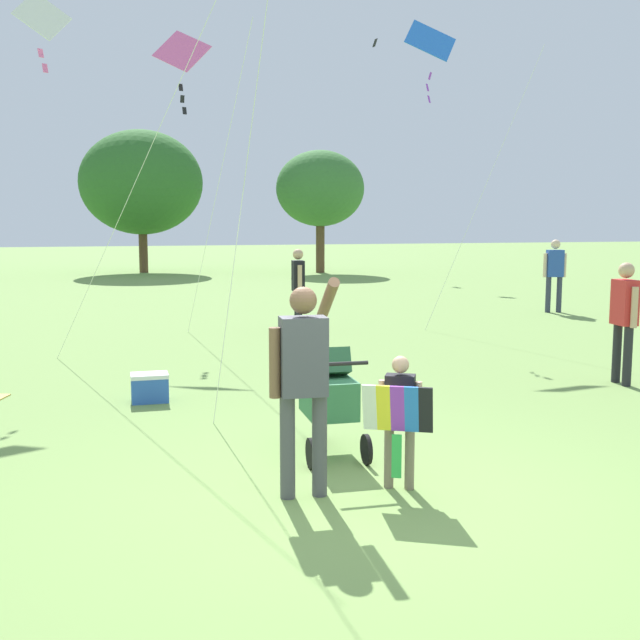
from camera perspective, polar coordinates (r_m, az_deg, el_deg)
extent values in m
plane|color=#75994C|center=(6.39, 2.98, -12.95)|extent=(120.00, 120.00, 0.00)
cylinder|color=brown|center=(33.18, -12.87, 4.90)|extent=(0.36, 0.36, 1.70)
ellipsoid|color=#2D6628|center=(33.19, -13.02, 9.84)|extent=(5.03, 4.52, 4.27)
cylinder|color=brown|center=(32.28, 0.02, 5.29)|extent=(0.36, 0.36, 2.01)
ellipsoid|color=#387033|center=(32.28, 0.02, 9.67)|extent=(3.66, 3.29, 3.11)
cylinder|color=#7F705B|center=(6.53, 6.61, -9.97)|extent=(0.08, 0.08, 0.55)
cylinder|color=#7F705B|center=(6.55, 5.10, -9.90)|extent=(0.08, 0.08, 0.55)
cube|color=black|center=(6.42, 5.91, -5.84)|extent=(0.28, 0.24, 0.41)
cylinder|color=tan|center=(6.41, 7.25, -6.14)|extent=(0.06, 0.06, 0.37)
cylinder|color=tan|center=(6.44, 4.58, -6.03)|extent=(0.06, 0.06, 0.37)
sphere|color=tan|center=(6.36, 5.95, -3.28)|extent=(0.14, 0.14, 0.14)
cube|color=black|center=(6.23, 7.79, -6.59)|extent=(0.17, 0.18, 0.40)
cube|color=blue|center=(6.24, 6.76, -6.56)|extent=(0.17, 0.18, 0.40)
cube|color=purple|center=(6.25, 5.73, -6.52)|extent=(0.17, 0.18, 0.40)
cube|color=yellow|center=(6.26, 4.70, -6.47)|extent=(0.17, 0.18, 0.40)
cube|color=white|center=(6.28, 3.68, -6.43)|extent=(0.17, 0.18, 0.40)
cube|color=green|center=(6.34, 5.66, -9.95)|extent=(0.08, 0.05, 0.36)
cylinder|color=#4C4C51|center=(6.26, -2.41, -9.34)|extent=(0.12, 0.12, 0.84)
cylinder|color=#4C4C51|center=(6.31, -0.03, -9.20)|extent=(0.12, 0.12, 0.84)
cube|color=#4C4C56|center=(6.11, -1.23, -2.69)|extent=(0.38, 0.25, 0.63)
cylinder|color=brown|center=(6.08, -3.35, -3.17)|extent=(0.09, 0.09, 0.56)
cylinder|color=brown|center=(6.23, 0.58, 1.51)|extent=(0.12, 0.51, 0.39)
sphere|color=brown|center=(6.05, -1.25, 1.45)|extent=(0.22, 0.22, 0.22)
cylinder|color=black|center=(7.84, -0.13, -7.98)|extent=(0.05, 0.28, 0.28)
cylinder|color=black|center=(7.04, -0.68, -9.79)|extent=(0.05, 0.28, 0.28)
cylinder|color=black|center=(7.16, 3.43, -9.49)|extent=(0.05, 0.28, 0.28)
cube|color=#337247|center=(7.34, 0.64, -5.66)|extent=(0.46, 0.65, 0.36)
cube|color=#235031|center=(7.40, 0.40, -3.18)|extent=(0.43, 0.42, 0.35)
cylinder|color=black|center=(6.82, 1.59, -3.24)|extent=(0.48, 0.05, 0.04)
cylinder|color=silver|center=(7.40, -4.49, 18.26)|extent=(0.67, 2.31, 7.23)
cube|color=blue|center=(15.91, 8.12, 19.70)|extent=(1.13, 0.61, 0.89)
cube|color=purple|center=(15.81, 8.10, 17.36)|extent=(0.09, 0.09, 0.14)
cube|color=purple|center=(15.75, 7.92, 16.59)|extent=(0.09, 0.09, 0.14)
cube|color=purple|center=(15.72, 8.03, 15.80)|extent=(0.09, 0.09, 0.14)
cylinder|color=silver|center=(15.39, 11.84, 9.07)|extent=(1.77, 1.19, 5.40)
cube|color=white|center=(13.31, -19.79, 20.32)|extent=(0.87, 0.33, 0.79)
cube|color=pink|center=(13.18, -19.87, 18.00)|extent=(0.09, 0.08, 0.14)
cube|color=pink|center=(13.14, -19.58, 17.07)|extent=(0.09, 0.08, 0.14)
cylinder|color=silver|center=(11.01, -13.82, 8.98)|extent=(2.34, 3.87, 5.13)
cube|color=pink|center=(15.72, -10.15, 18.91)|extent=(1.10, 0.76, 0.92)
cube|color=black|center=(15.62, -10.22, 16.50)|extent=(0.09, 0.06, 0.14)
cube|color=black|center=(15.55, -10.10, 15.73)|extent=(0.09, 0.06, 0.14)
cube|color=black|center=(15.50, -9.94, 14.94)|extent=(0.09, 0.06, 0.14)
cylinder|color=silver|center=(13.60, -7.70, 8.87)|extent=(0.69, 3.72, 5.16)
cube|color=black|center=(35.34, 4.07, 19.69)|extent=(0.25, 0.40, 0.40)
cylinder|color=#232328|center=(11.13, 21.70, -2.49)|extent=(0.12, 0.12, 0.81)
cylinder|color=#232328|center=(11.34, 21.01, -2.28)|extent=(0.12, 0.12, 0.81)
cube|color=red|center=(11.14, 21.53, 1.22)|extent=(0.24, 0.37, 0.61)
cylinder|color=tan|center=(10.96, 22.14, 0.87)|extent=(0.09, 0.09, 0.54)
cylinder|color=tan|center=(11.33, 20.91, 1.13)|extent=(0.09, 0.09, 0.54)
sphere|color=tan|center=(11.11, 21.63, 3.42)|extent=(0.21, 0.21, 0.21)
cylinder|color=#33384C|center=(19.40, 17.19, 1.80)|extent=(0.12, 0.12, 0.85)
cylinder|color=#33384C|center=(19.31, 16.45, 1.81)|extent=(0.12, 0.12, 0.85)
cube|color=#284CA8|center=(19.29, 16.91, 4.01)|extent=(0.41, 0.30, 0.64)
cylinder|color=beige|center=(19.38, 17.55, 3.87)|extent=(0.09, 0.09, 0.57)
cylinder|color=beige|center=(19.22, 16.25, 3.89)|extent=(0.09, 0.09, 0.57)
sphere|color=beige|center=(19.28, 16.96, 5.36)|extent=(0.22, 0.22, 0.22)
cylinder|color=#232328|center=(15.29, -1.54, 0.61)|extent=(0.12, 0.12, 0.80)
cylinder|color=#232328|center=(15.54, -1.69, 0.71)|extent=(0.12, 0.12, 0.80)
cube|color=black|center=(15.35, -1.62, 3.27)|extent=(0.25, 0.37, 0.60)
cylinder|color=tan|center=(15.14, -1.49, 3.05)|extent=(0.09, 0.09, 0.54)
cylinder|color=tan|center=(15.57, -1.75, 3.17)|extent=(0.09, 0.09, 0.54)
sphere|color=tan|center=(15.32, -1.63, 4.86)|extent=(0.21, 0.21, 0.21)
cube|color=#2D5BB7|center=(9.75, -12.42, -5.02)|extent=(0.44, 0.32, 0.30)
cube|color=white|center=(9.71, -12.45, -4.01)|extent=(0.45, 0.33, 0.05)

